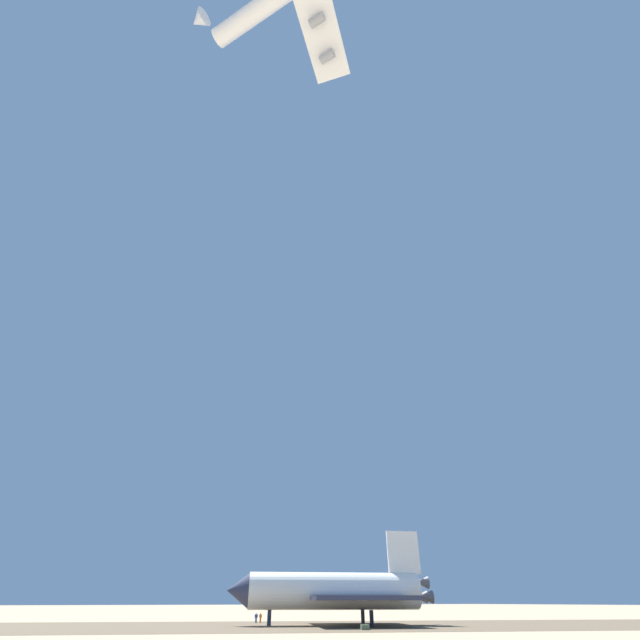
# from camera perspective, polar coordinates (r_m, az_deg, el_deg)

# --- Properties ---
(ground_plane) EXTENTS (1200.00, 1200.00, 0.00)m
(ground_plane) POSITION_cam_1_polar(r_m,az_deg,el_deg) (100.04, 0.61, -34.64)
(ground_plane) COLOR tan
(runway_strip) EXTENTS (430.50, 184.26, 0.02)m
(runway_strip) POSITION_cam_1_polar(r_m,az_deg,el_deg) (97.56, 1.96, -34.68)
(runway_strip) COLOR brown
(runway_strip) RESTS_ON ground
(space_shuttle) EXTENTS (38.13, 28.54, 15.80)m
(space_shuttle) POSITION_cam_1_polar(r_m,az_deg,el_deg) (97.42, 1.53, -31.55)
(space_shuttle) COLOR white
(space_shuttle) RESTS_ON ground
(ground_crew_near_nose) EXTENTS (0.64, 0.31, 1.73)m
(ground_crew_near_nose) POSITION_cam_1_polar(r_m,az_deg,el_deg) (109.99, -8.23, -33.70)
(ground_crew_near_nose) COLOR #194799
(ground_crew_near_nose) RESTS_ON ground
(ground_crew_mid_fuselage) EXTENTS (0.62, 0.36, 1.73)m
(ground_crew_mid_fuselage) POSITION_cam_1_polar(r_m,az_deg,el_deg) (110.05, -7.68, -33.73)
(ground_crew_mid_fuselage) COLOR orange
(ground_crew_mid_fuselage) RESTS_ON ground
(ground_support_crate) EXTENTS (1.56, 1.52, 0.71)m
(ground_support_crate) POSITION_cam_1_polar(r_m,az_deg,el_deg) (83.18, 5.82, -34.70)
(ground_support_crate) COLOR #596B4C
(ground_support_crate) RESTS_ON ground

